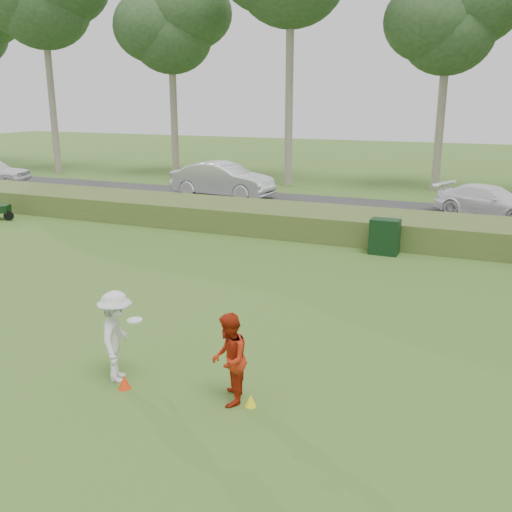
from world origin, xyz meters
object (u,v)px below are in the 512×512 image
at_px(cone_yellow, 251,400).
at_px(car_right, 490,202).
at_px(player_white, 117,336).
at_px(cone_orange, 124,382).
at_px(utility_cabinet, 385,237).
at_px(car_mid, 223,180).
at_px(player_red, 229,359).

height_order(cone_yellow, car_right, car_right).
xyz_separation_m(player_white, car_right, (5.77, 17.80, -0.12)).
bearing_deg(cone_orange, player_white, 138.90).
xyz_separation_m(utility_cabinet, car_mid, (-9.52, 7.61, 0.35)).
xyz_separation_m(player_white, utility_cabinet, (2.78, 10.43, -0.26)).
xyz_separation_m(player_red, utility_cabinet, (0.61, 10.38, -0.20)).
distance_m(player_white, car_mid, 19.26).
distance_m(cone_orange, car_right, 18.87).
relative_size(cone_yellow, car_right, 0.05).
xyz_separation_m(cone_yellow, car_mid, (-9.29, 17.99, 0.82)).
distance_m(cone_yellow, utility_cabinet, 10.39).
xyz_separation_m(cone_yellow, utility_cabinet, (0.23, 10.37, 0.47)).
bearing_deg(car_right, car_mid, 111.89).
distance_m(player_white, player_red, 2.17).
height_order(player_red, cone_yellow, player_red).
distance_m(player_white, car_right, 18.71).
xyz_separation_m(cone_orange, utility_cabinet, (2.50, 10.68, 0.45)).
bearing_deg(cone_orange, utility_cabinet, 76.83).
relative_size(player_white, utility_cabinet, 1.45).
height_order(player_white, cone_orange, player_white).
relative_size(cone_orange, car_mid, 0.05).
bearing_deg(car_mid, cone_orange, -154.91).
height_order(player_white, player_red, player_white).
height_order(player_red, cone_orange, player_red).
bearing_deg(utility_cabinet, car_right, 68.89).
xyz_separation_m(cone_orange, cone_yellow, (2.27, 0.31, -0.02)).
bearing_deg(utility_cabinet, car_mid, 142.34).
bearing_deg(car_right, utility_cabinet, -179.06).
bearing_deg(player_white, utility_cabinet, -39.59).
bearing_deg(player_white, car_right, -42.63).
bearing_deg(player_red, cone_orange, -100.94).
xyz_separation_m(player_red, cone_orange, (-1.89, -0.30, -0.66)).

